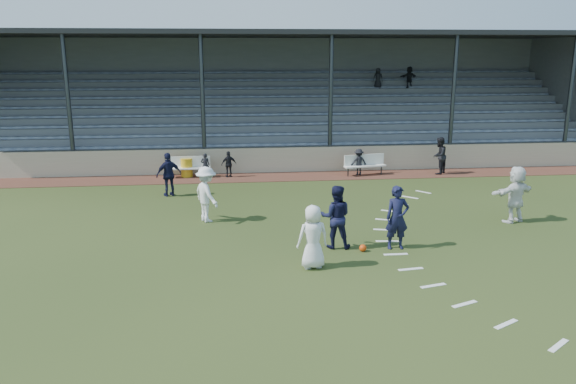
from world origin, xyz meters
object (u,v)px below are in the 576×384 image
Objects in this scene: bench_left at (188,165)px; player_navy_lead at (397,218)px; player_white_lead at (313,237)px; official at (439,156)px; trash_bin at (187,168)px; bench_right at (364,163)px; football at (363,248)px.

bench_left is 12.34m from player_navy_lead.
official reaches higher than player_white_lead.
player_white_lead reaches higher than trash_bin.
trash_bin is 11.81m from official.
bench_left is 1.16× the size of player_white_lead.
bench_left is at bearing -45.48° from trash_bin.
player_white_lead is (-4.12, -11.22, 0.28)m from bench_right.
official is at bearing 58.86° from football.
player_white_lead is (4.13, -11.66, 0.42)m from trash_bin.
player_navy_lead reaches higher than bench_right.
official is at bearing -3.09° from trash_bin.
bench_left is 12.27m from player_white_lead.
player_navy_lead reaches higher than football.
player_white_lead is at bearing -155.01° from player_navy_lead.
bench_left is 0.18m from trash_bin.
bench_left is 9.57× the size of football.
football is 0.12× the size of player_white_lead.
bench_right is 1.08× the size of player_navy_lead.
bench_right is at bearing 76.24° from football.
bench_left is 11.72m from official.
official reaches higher than football.
player_white_lead reaches higher than football.
player_white_lead is at bearing 8.20° from official.
bench_left and bench_right have the same top height.
player_white_lead is at bearing -71.63° from bench_left.
official is (4.98, 9.79, -0.05)m from player_navy_lead.
bench_right is at bearing -3.07° from trash_bin.
player_navy_lead is 10.98m from official.
football is 0.12× the size of official.
football is at bearing -114.86° from bench_right.
player_white_lead is 13.42m from official.
trash_bin is 4.09× the size of football.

